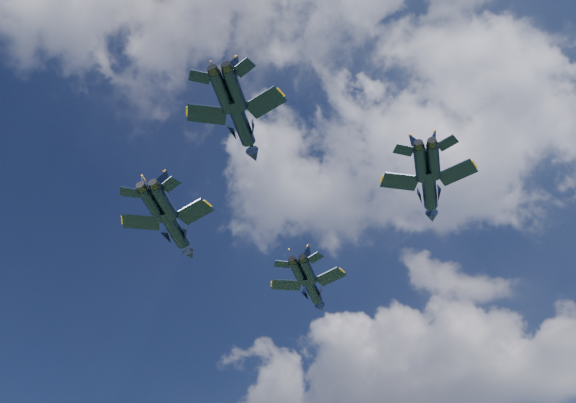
# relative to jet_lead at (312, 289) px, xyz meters

# --- Properties ---
(jet_lead) EXTENTS (11.51, 14.77, 3.53)m
(jet_lead) POSITION_rel_jet_lead_xyz_m (0.00, 0.00, 0.00)
(jet_lead) COLOR black
(jet_left) EXTENTS (13.08, 16.94, 4.03)m
(jet_left) POSITION_rel_jet_lead_xyz_m (-13.00, -18.79, 0.97)
(jet_left) COLOR black
(jet_right) EXTENTS (11.89, 15.58, 3.68)m
(jet_right) POSITION_rel_jet_lead_xyz_m (21.03, -14.19, 0.09)
(jet_right) COLOR black
(jet_slot) EXTENTS (11.18, 14.56, 3.45)m
(jet_slot) POSITION_rel_jet_lead_xyz_m (4.39, -34.19, -1.85)
(jet_slot) COLOR black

